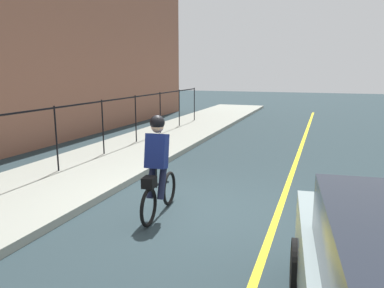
{
  "coord_description": "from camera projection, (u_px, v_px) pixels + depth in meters",
  "views": [
    {
      "loc": [
        -6.19,
        -2.29,
        2.57
      ],
      "look_at": [
        1.26,
        0.4,
        1.0
      ],
      "focal_mm": 34.66,
      "sensor_mm": 36.0,
      "label": 1
    }
  ],
  "objects": [
    {
      "name": "iron_fence",
      "position": [
        55.0,
        122.0,
        8.9
      ],
      "size": [
        20.13,
        0.04,
        1.6
      ],
      "color": "black",
      "rests_on": "sidewalk"
    },
    {
      "name": "sidewalk",
      "position": [
        43.0,
        187.0,
        8.09
      ],
      "size": [
        40.0,
        3.2,
        0.15
      ],
      "primitive_type": "cube",
      "color": "gray",
      "rests_on": "ground"
    },
    {
      "name": "lane_line_centre",
      "position": [
        275.0,
        221.0,
        6.44
      ],
      "size": [
        36.0,
        0.12,
        0.01
      ],
      "primitive_type": "cube",
      "color": "yellow",
      "rests_on": "ground"
    },
    {
      "name": "ground_plane",
      "position": [
        189.0,
        210.0,
        6.97
      ],
      "size": [
        80.0,
        80.0,
        0.0
      ],
      "primitive_type": "plane",
      "color": "#233237"
    },
    {
      "name": "cyclist_lead",
      "position": [
        157.0,
        167.0,
        6.49
      ],
      "size": [
        1.71,
        0.38,
        1.83
      ],
      "rotation": [
        0.0,
        0.0,
        0.07
      ],
      "color": "black",
      "rests_on": "ground"
    }
  ]
}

